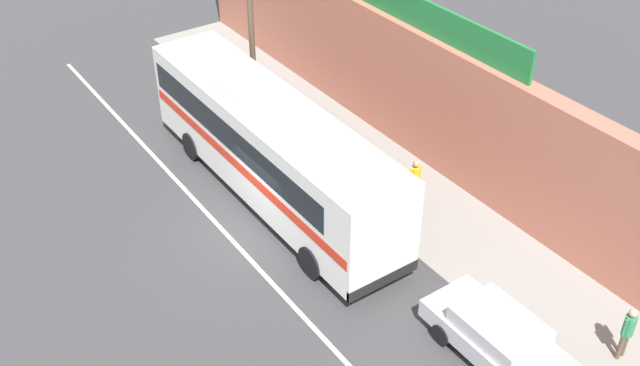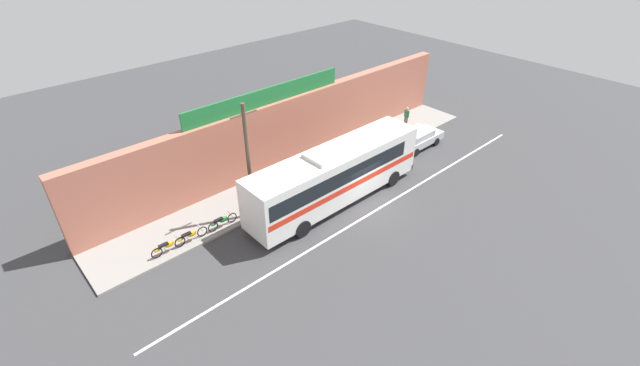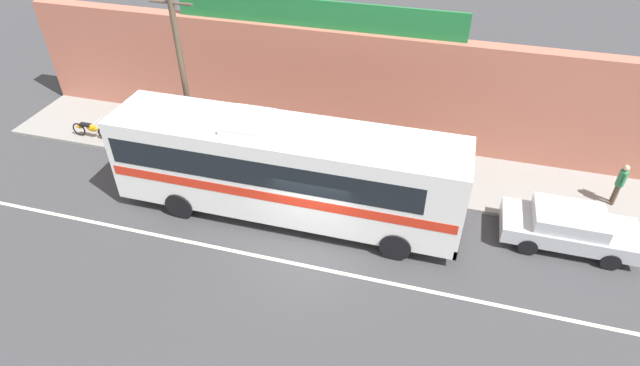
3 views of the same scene
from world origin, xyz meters
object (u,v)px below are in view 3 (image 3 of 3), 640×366
(motorcycle_purple, at_px, (156,140))
(motorcycle_red, at_px, (90,129))
(utility_pole, at_px, (184,78))
(intercity_bus, at_px, (283,167))
(motorcycle_blue, at_px, (116,133))
(pedestrian_far_left, at_px, (394,149))
(pedestrian_far_right, at_px, (621,181))
(parked_car, at_px, (569,227))

(motorcycle_purple, relative_size, motorcycle_red, 0.97)
(utility_pole, bearing_deg, motorcycle_red, 176.83)
(intercity_bus, bearing_deg, utility_pole, 154.95)
(motorcycle_blue, height_order, motorcycle_red, same)
(intercity_bus, bearing_deg, motorcycle_blue, 164.25)
(intercity_bus, bearing_deg, motorcycle_red, 166.16)
(intercity_bus, distance_m, motorcycle_blue, 8.91)
(motorcycle_blue, xyz_separation_m, pedestrian_far_left, (11.83, 1.11, 0.59))
(pedestrian_far_left, bearing_deg, pedestrian_far_right, 0.85)
(motorcycle_blue, bearing_deg, pedestrian_far_left, 5.34)
(intercity_bus, xyz_separation_m, motorcycle_purple, (-6.51, 2.34, -1.50))
(motorcycle_purple, bearing_deg, pedestrian_far_right, 4.02)
(utility_pole, bearing_deg, parked_car, -4.40)
(motorcycle_blue, distance_m, pedestrian_far_left, 11.90)
(motorcycle_blue, bearing_deg, intercity_bus, -15.75)
(intercity_bus, bearing_deg, parked_car, 6.07)
(pedestrian_far_left, relative_size, pedestrian_far_right, 1.02)
(parked_car, relative_size, motorcycle_purple, 2.33)
(pedestrian_far_right, bearing_deg, pedestrian_far_left, -179.15)
(utility_pole, distance_m, pedestrian_far_right, 16.34)
(parked_car, relative_size, motorcycle_red, 2.26)
(intercity_bus, xyz_separation_m, utility_pole, (-4.53, 2.11, 1.72))
(parked_car, distance_m, pedestrian_far_right, 3.23)
(motorcycle_red, xyz_separation_m, pedestrian_far_left, (13.14, 1.09, 0.59))
(utility_pole, distance_m, motorcycle_blue, 5.09)
(utility_pole, xyz_separation_m, motorcycle_blue, (-3.93, 0.27, -3.22))
(pedestrian_far_right, bearing_deg, intercity_bus, -162.61)
(intercity_bus, relative_size, utility_pole, 1.72)
(parked_car, distance_m, utility_pole, 14.53)
(motorcycle_blue, height_order, pedestrian_far_left, pedestrian_far_left)
(motorcycle_blue, relative_size, pedestrian_far_right, 1.14)
(motorcycle_blue, bearing_deg, motorcycle_purple, -1.22)
(parked_car, xyz_separation_m, motorcycle_red, (-19.39, 1.38, -0.17))
(intercity_bus, xyz_separation_m, pedestrian_far_left, (3.38, 3.49, -0.91))
(parked_car, bearing_deg, pedestrian_far_left, 158.50)
(pedestrian_far_right, bearing_deg, utility_pole, -174.68)
(parked_car, height_order, motorcycle_purple, parked_car)
(parked_car, height_order, utility_pole, utility_pole)
(utility_pole, relative_size, pedestrian_far_left, 4.04)
(intercity_bus, bearing_deg, pedestrian_far_right, 17.39)
(intercity_bus, distance_m, utility_pole, 5.28)
(intercity_bus, relative_size, motorcycle_red, 6.31)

